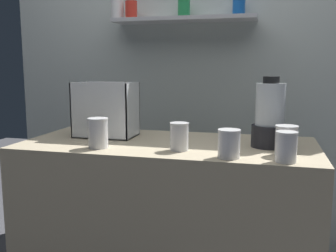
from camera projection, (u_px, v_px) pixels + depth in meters
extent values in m
cube|color=tan|center=(168.00, 230.00, 1.92)|extent=(1.40, 0.64, 0.90)
cube|color=silver|center=(197.00, 68.00, 2.53)|extent=(2.60, 0.04, 2.50)
cube|color=silver|center=(183.00, 19.00, 2.39)|extent=(0.90, 0.20, 0.02)
cylinder|color=red|center=(131.00, 10.00, 2.45)|extent=(0.08, 0.08, 0.11)
cylinder|color=#268C4C|center=(184.00, 9.00, 2.39)|extent=(0.08, 0.08, 0.11)
cylinder|color=#1959B2|center=(239.00, 7.00, 2.31)|extent=(0.08, 0.08, 0.11)
cylinder|color=white|center=(117.00, 10.00, 2.49)|extent=(0.08, 0.08, 0.12)
cube|color=white|center=(107.00, 136.00, 2.02)|extent=(0.30, 0.20, 0.01)
cube|color=white|center=(98.00, 112.00, 1.90)|extent=(0.30, 0.01, 0.28)
cube|color=white|center=(113.00, 108.00, 2.09)|extent=(0.30, 0.01, 0.28)
cube|color=white|center=(80.00, 109.00, 2.03)|extent=(0.01, 0.20, 0.28)
cube|color=white|center=(133.00, 110.00, 1.96)|extent=(0.01, 0.20, 0.28)
cone|color=orange|center=(102.00, 132.00, 2.03)|extent=(0.07, 0.15, 0.03)
cone|color=orange|center=(113.00, 132.00, 2.00)|extent=(0.06, 0.17, 0.03)
cone|color=orange|center=(102.00, 132.00, 2.02)|extent=(0.09, 0.17, 0.03)
cone|color=orange|center=(112.00, 132.00, 2.01)|extent=(0.16, 0.09, 0.03)
cone|color=orange|center=(103.00, 127.00, 2.02)|extent=(0.10, 0.15, 0.03)
cone|color=orange|center=(103.00, 127.00, 2.01)|extent=(0.17, 0.06, 0.03)
cone|color=orange|center=(98.00, 124.00, 2.02)|extent=(0.10, 0.15, 0.03)
cone|color=orange|center=(103.00, 127.00, 2.02)|extent=(0.05, 0.17, 0.02)
cone|color=orange|center=(108.00, 123.00, 1.99)|extent=(0.13, 0.11, 0.03)
cone|color=orange|center=(106.00, 120.00, 2.00)|extent=(0.04, 0.17, 0.03)
cone|color=orange|center=(97.00, 121.00, 2.02)|extent=(0.04, 0.17, 0.03)
cone|color=orange|center=(94.00, 122.00, 2.01)|extent=(0.13, 0.11, 0.03)
cone|color=orange|center=(105.00, 111.00, 1.99)|extent=(0.17, 0.07, 0.04)
cylinder|color=black|center=(269.00, 136.00, 1.74)|extent=(0.16, 0.16, 0.10)
cylinder|color=silver|center=(270.00, 104.00, 1.72)|extent=(0.13, 0.13, 0.19)
cylinder|color=maroon|center=(270.00, 121.00, 1.73)|extent=(0.12, 0.12, 0.04)
cylinder|color=black|center=(271.00, 80.00, 1.70)|extent=(0.07, 0.07, 0.03)
cylinder|color=white|center=(98.00, 134.00, 1.72)|extent=(0.09, 0.09, 0.13)
cylinder|color=yellow|center=(98.00, 140.00, 1.72)|extent=(0.08, 0.08, 0.07)
cylinder|color=white|center=(98.00, 119.00, 1.71)|extent=(0.09, 0.09, 0.01)
cylinder|color=white|center=(179.00, 137.00, 1.67)|extent=(0.08, 0.08, 0.12)
cylinder|color=orange|center=(179.00, 141.00, 1.67)|extent=(0.07, 0.07, 0.08)
cylinder|color=white|center=(179.00, 123.00, 1.66)|extent=(0.08, 0.08, 0.01)
cylinder|color=white|center=(229.00, 144.00, 1.53)|extent=(0.09, 0.09, 0.11)
cylinder|color=orange|center=(229.00, 146.00, 1.53)|extent=(0.08, 0.08, 0.10)
cylinder|color=white|center=(229.00, 130.00, 1.52)|extent=(0.09, 0.09, 0.01)
cylinder|color=white|center=(286.00, 148.00, 1.47)|extent=(0.08, 0.08, 0.11)
cylinder|color=red|center=(286.00, 152.00, 1.47)|extent=(0.07, 0.07, 0.08)
cylinder|color=white|center=(287.00, 132.00, 1.46)|extent=(0.08, 0.08, 0.01)
cylinder|color=white|center=(286.00, 141.00, 1.58)|extent=(0.09, 0.09, 0.12)
cylinder|color=yellow|center=(286.00, 147.00, 1.59)|extent=(0.08, 0.08, 0.07)
cylinder|color=white|center=(287.00, 126.00, 1.57)|extent=(0.09, 0.09, 0.01)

